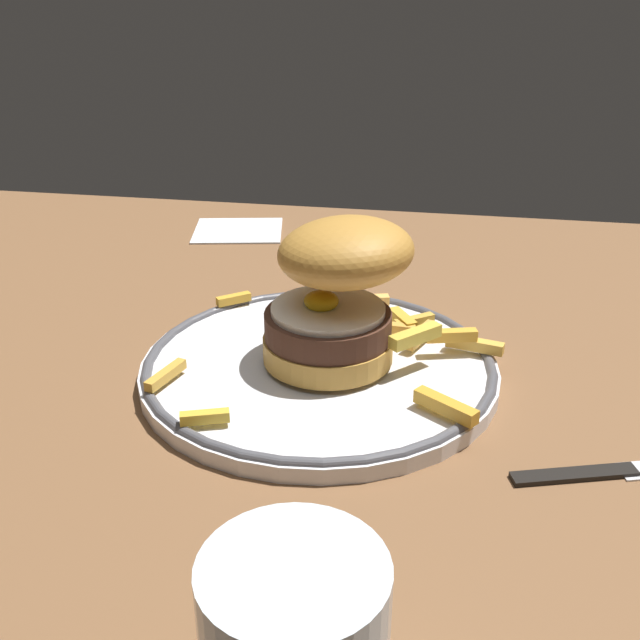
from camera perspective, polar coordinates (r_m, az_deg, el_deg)
The scene contains 6 objects.
ground_plane at distance 59.37cm, azimuth -2.47°, elevation -5.72°, with size 144.28×88.37×4.00cm, color brown.
dinner_plate at distance 57.79cm, azimuth -0.00°, elevation -3.38°, with size 27.26×27.26×1.60cm.
burger at distance 55.31cm, azimuth 1.35°, elevation 2.42°, with size 13.21×12.99×11.04cm.
fries_pile at distance 57.95cm, azimuth 5.06°, elevation -1.71°, with size 25.12×22.17×2.93cm.
knife at distance 51.22cm, azimuth 22.42°, elevation -10.45°, with size 17.61×6.87×0.70cm.
napkin at distance 90.45cm, azimuth -6.25°, elevation 6.85°, with size 10.32×9.24×0.40cm, color silver.
Camera 1 is at (11.52, -49.60, 28.52)cm, focal length 42.03 mm.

